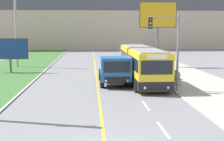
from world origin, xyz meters
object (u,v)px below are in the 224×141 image
dump_truck (115,70)px  planter_round_second (162,71)px  utility_pole_far (16,25)px  planter_round_near (175,78)px  city_bus (142,64)px  billboard_large (158,18)px  traffic_light_mast (169,41)px  planter_round_third (153,65)px  billboard_small (10,50)px

dump_truck → planter_round_second: bearing=40.3°
utility_pole_far → planter_round_near: utility_pole_far is taller
city_bus → dump_truck: (-2.53, -1.96, -0.29)m
billboard_large → planter_round_near: bearing=-95.6°
city_bus → planter_round_near: city_bus is taller
utility_pole_far → planter_round_near: (15.75, -13.77, -4.47)m
utility_pole_far → traffic_light_mast: bearing=-47.8°
traffic_light_mast → planter_round_second: size_ratio=5.05×
billboard_large → planter_round_third: bearing=-110.2°
billboard_large → planter_round_near: billboard_large is taller
traffic_light_mast → billboard_small: traffic_light_mast is taller
city_bus → utility_pole_far: bearing=140.1°
billboard_large → planter_round_second: billboard_large is taller
dump_truck → planter_round_third: 10.20m
planter_round_third → planter_round_second: bearing=-90.5°
dump_truck → utility_pole_far: bearing=129.6°
city_bus → traffic_light_mast: traffic_light_mast is taller
billboard_small → planter_round_second: bearing=-14.5°
city_bus → traffic_light_mast: (1.19, -4.91, 2.18)m
utility_pole_far → planter_round_near: bearing=-41.2°
utility_pole_far → city_bus: bearing=-39.9°
utility_pole_far → billboard_small: bearing=-84.6°
utility_pole_far → traffic_light_mast: 21.81m
billboard_large → dump_truck: bearing=-116.8°
utility_pole_far → planter_round_second: utility_pole_far is taller
billboard_small → planter_round_third: (15.36, 0.78, -1.85)m
planter_round_near → billboard_small: bearing=150.3°
city_bus → planter_round_second: 3.36m
city_bus → planter_round_second: (2.36, 2.19, -0.93)m
dump_truck → traffic_light_mast: size_ratio=1.11×
billboard_large → planter_round_second: (-1.21, -7.92, -5.38)m
billboard_large → traffic_light_mast: bearing=-99.0°
dump_truck → billboard_small: size_ratio=1.73×
planter_round_second → billboard_large: bearing=81.3°
billboard_small → billboard_large: bearing=13.4°
city_bus → planter_round_third: size_ratio=10.97×
city_bus → planter_round_second: bearing=42.9°
utility_pole_far → billboard_small: size_ratio=2.69×
billboard_large → planter_round_second: bearing=-98.7°
city_bus → traffic_light_mast: 5.50m
billboard_small → planter_round_near: bearing=-29.7°
dump_truck → planter_round_near: size_ratio=5.34×
billboard_small → planter_round_third: size_ratio=3.16×
dump_truck → planter_round_near: bearing=-7.0°
utility_pole_far → billboard_small: utility_pole_far is taller
planter_round_near → planter_round_third: size_ratio=1.02×
planter_round_near → traffic_light_mast: bearing=-115.7°
dump_truck → billboard_small: bearing=142.1°
utility_pole_far → dump_truck: bearing=-50.4°
traffic_light_mast → planter_round_third: bearing=84.2°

